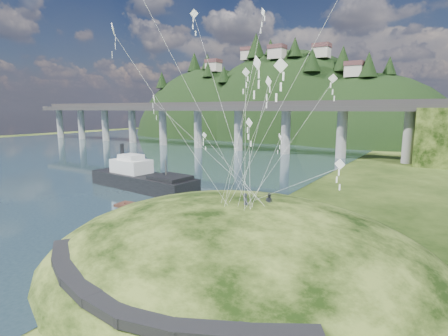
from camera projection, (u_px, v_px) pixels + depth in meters
The scene contains 10 objects.
ground at pixel (154, 246), 32.80m from camera, with size 320.00×320.00×0.00m, color black.
water at pixel (40, 156), 96.13m from camera, with size 240.00×240.00×0.00m, color #2C4651.
grass_hill at pixel (238, 275), 30.43m from camera, with size 36.00×32.00×13.00m.
footpath at pixel (128, 294), 20.39m from camera, with size 22.29×5.84×0.83m.
bridge at pixel (255, 119), 103.37m from camera, with size 160.00×11.00×15.00m.
far_ridge at pixel (274, 154), 158.56m from camera, with size 153.00×70.00×94.50m.
work_barge at pixel (141, 178), 56.34m from camera, with size 20.50×7.13×7.04m.
wooden_dock at pixel (162, 210), 42.92m from camera, with size 13.93×3.60×0.98m.
kite_flyers at pixel (258, 193), 29.25m from camera, with size 1.94×2.82×1.97m.
kite_swarm at pixel (236, 72), 27.37m from camera, with size 21.22×14.46×16.83m.
Camera 1 is at (22.41, -22.56, 12.76)m, focal length 28.00 mm.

